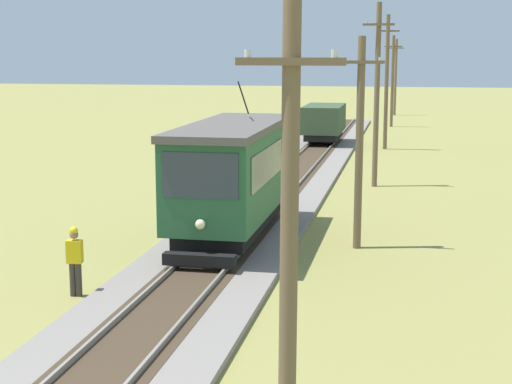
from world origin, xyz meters
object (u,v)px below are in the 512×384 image
utility_pole_near_tram (359,141)px  utility_pole_distant (392,80)px  utility_pole_horizon (396,76)px  freight_car (324,122)px  utility_pole_far (387,81)px  utility_pole_mid (377,93)px  track_worker (75,258)px  gravel_pile (260,140)px  red_tram (233,174)px  utility_pole_foreground (289,252)px

utility_pole_near_tram → utility_pole_distant: (0.00, 40.81, 0.40)m
utility_pole_horizon → freight_car: bearing=-98.6°
utility_pole_far → utility_pole_near_tram: bearing=-90.0°
utility_pole_mid → utility_pole_horizon: bearing=90.0°
utility_pole_distant → track_worker: bearing=-97.9°
utility_pole_near_tram → gravel_pile: bearing=107.5°
utility_pole_mid → freight_car: bearing=104.9°
red_tram → utility_pole_distant: utility_pole_distant is taller
freight_car → utility_pole_near_tram: 26.94m
freight_car → utility_pole_mid: utility_pole_mid is taller
gravel_pile → freight_car: bearing=25.4°
freight_car → track_worker: size_ratio=2.91×
gravel_pile → utility_pole_foreground: bearing=-78.7°
freight_car → utility_pole_mid: (3.96, -14.90, 2.64)m
utility_pole_foreground → track_worker: (-6.57, 7.86, -2.48)m
red_tram → utility_pole_foreground: bearing=-74.4°
utility_pole_horizon → track_worker: bearing=-96.3°
red_tram → utility_pole_foreground: 14.81m
utility_pole_far → gravel_pile: (-7.82, -0.73, -3.76)m
utility_pole_far → track_worker: 32.77m
red_tram → utility_pole_far: (3.96, 25.59, 2.03)m
utility_pole_near_tram → utility_pole_horizon: utility_pole_horizon is taller
utility_pole_foreground → utility_pole_near_tram: bearing=90.0°
utility_pole_near_tram → utility_pole_mid: size_ratio=0.79×
gravel_pile → red_tram: bearing=-81.2°
utility_pole_foreground → utility_pole_horizon: 67.21m
utility_pole_horizon → gravel_pile: 29.39m
utility_pole_horizon → track_worker: 59.77m
freight_car → utility_pole_distant: utility_pole_distant is taller
red_tram → utility_pole_near_tram: (3.96, 0.10, 1.16)m
utility_pole_horizon → track_worker: utility_pole_horizon is taller
track_worker → utility_pole_far: bearing=-18.0°
utility_pole_near_tram → utility_pole_far: 25.50m
freight_car → utility_pole_far: utility_pole_far is taller
gravel_pile → track_worker: bearing=-87.7°
utility_pole_near_tram → red_tram: bearing=-178.5°
utility_pole_far → track_worker: (-6.57, -31.94, -3.24)m
red_tram → utility_pole_distant: size_ratio=1.17×
track_worker → utility_pole_near_tram: bearing=-51.9°
utility_pole_far → utility_pole_distant: 15.33m
utility_pole_foreground → utility_pole_mid: bearing=90.0°
utility_pole_horizon → gravel_pile: size_ratio=3.37×
utility_pole_foreground → utility_pole_far: bearing=90.0°
utility_pole_foreground → track_worker: size_ratio=3.77×
red_tram → utility_pole_distant: (3.96, 40.91, 1.56)m
utility_pole_distant → gravel_pile: bearing=-116.0°
freight_car → utility_pole_horizon: bearing=81.4°
utility_pole_distant → red_tram: bearing=-95.5°
utility_pole_mid → red_tram: bearing=-108.6°
freight_car → track_worker: (-2.61, -33.03, -0.57)m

